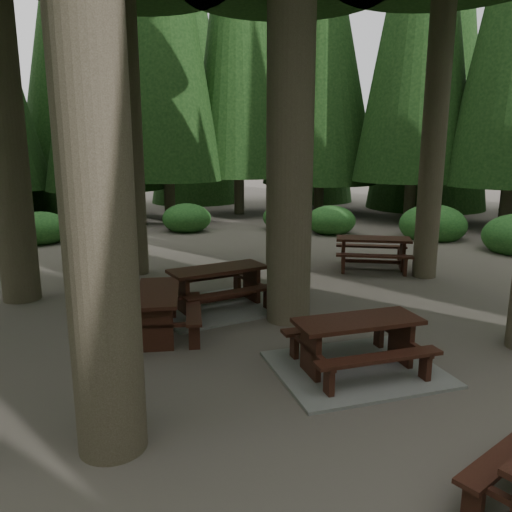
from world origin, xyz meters
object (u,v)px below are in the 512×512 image
object	(u,v)px
picnic_table_a	(357,353)
picnic_table_d	(373,248)
picnic_table_b	(158,306)
picnic_table_c	(218,294)

from	to	relation	value
picnic_table_a	picnic_table_d	size ratio (longest dim) A/B	1.00
picnic_table_b	picnic_table_d	size ratio (longest dim) A/B	0.86
picnic_table_b	picnic_table_c	size ratio (longest dim) A/B	0.76
picnic_table_a	picnic_table_b	xyz separation A→B (m)	(-2.54, 2.55, 0.26)
picnic_table_b	picnic_table_c	world-z (taller)	picnic_table_c
picnic_table_c	picnic_table_d	distance (m)	5.32
picnic_table_a	picnic_table_c	world-z (taller)	picnic_table_c
picnic_table_b	picnic_table_d	xyz separation A→B (m)	(6.42, 2.92, 0.03)
picnic_table_d	picnic_table_c	bearing A→B (deg)	-130.10
picnic_table_b	picnic_table_c	distance (m)	1.82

